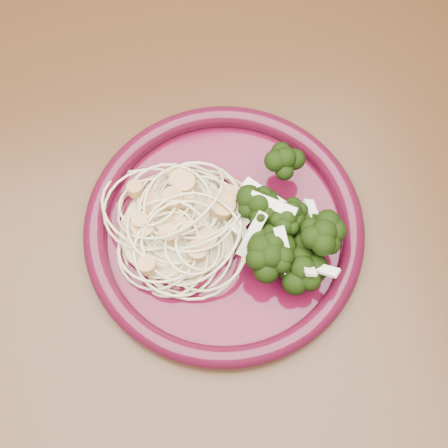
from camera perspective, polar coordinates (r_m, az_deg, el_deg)
dining_table at (r=0.67m, az=5.90°, el=-2.64°), size 1.20×0.80×0.75m
dinner_plate at (r=0.56m, az=0.00°, el=-0.41°), size 0.30×0.30×0.02m
spaghetti_pile at (r=0.56m, az=-4.08°, el=-0.13°), size 0.13×0.12×0.03m
scallop_cluster at (r=0.53m, az=-4.30°, el=1.10°), size 0.12×0.12×0.03m
broccoli_pile at (r=0.55m, az=5.05°, el=0.37°), size 0.10×0.14×0.04m
onion_garnish at (r=0.52m, az=5.30°, el=1.55°), size 0.07×0.09×0.05m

